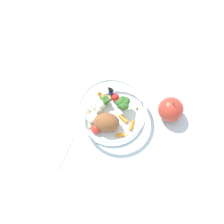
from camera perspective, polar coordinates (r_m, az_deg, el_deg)
ground_plane at (r=0.82m, az=-1.16°, el=-0.88°), size 2.40×2.40×0.00m
food_container at (r=0.79m, az=-0.68°, el=-0.13°), size 0.20×0.20×0.07m
loose_apple at (r=0.81m, az=12.21°, el=0.50°), size 0.07×0.07×0.09m
folded_napkin at (r=0.81m, az=-13.62°, el=-6.68°), size 0.16×0.15×0.01m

